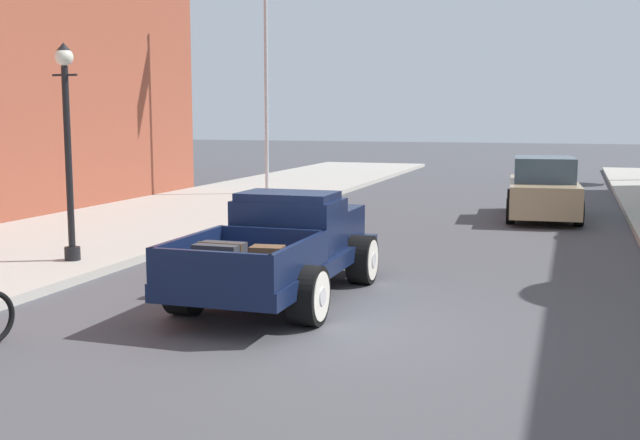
{
  "coord_description": "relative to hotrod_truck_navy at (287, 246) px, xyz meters",
  "views": [
    {
      "loc": [
        3.11,
        -9.42,
        2.74
      ],
      "look_at": [
        -0.9,
        2.83,
        1.0
      ],
      "focal_mm": 43.56,
      "sensor_mm": 36.0,
      "label": 1
    }
  ],
  "objects": [
    {
      "name": "car_background_tan",
      "position": [
        3.4,
        10.38,
        0.01
      ],
      "size": [
        2.1,
        4.41,
        1.65
      ],
      "color": "tan",
      "rests_on": "ground"
    },
    {
      "name": "street_lamp_near",
      "position": [
        -4.39,
        0.71,
        1.63
      ],
      "size": [
        0.5,
        0.32,
        3.85
      ],
      "color": "black",
      "rests_on": "sidewalk_left"
    },
    {
      "name": "hotrod_truck_navy",
      "position": [
        0.0,
        0.0,
        0.0
      ],
      "size": [
        2.21,
        4.95,
        1.58
      ],
      "color": "#0F1938",
      "rests_on": "ground"
    },
    {
      "name": "flagpole",
      "position": [
        -5.36,
        13.03,
        5.02
      ],
      "size": [
        1.74,
        0.16,
        9.16
      ],
      "color": "#B2B2B7",
      "rests_on": "sidewalk_left"
    },
    {
      "name": "ground_plane",
      "position": [
        1.02,
        -1.57,
        -0.75
      ],
      "size": [
        140.0,
        140.0,
        0.0
      ],
      "primitive_type": "plane",
      "color": "#47474C"
    }
  ]
}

